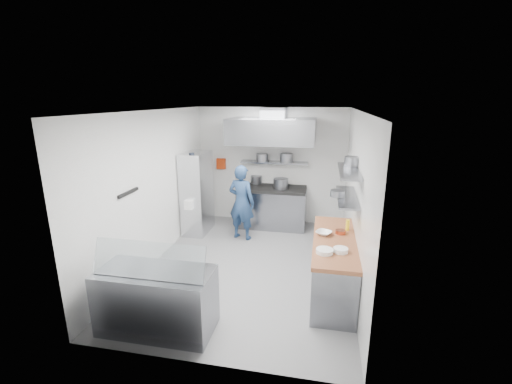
% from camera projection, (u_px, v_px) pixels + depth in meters
% --- Properties ---
extents(floor, '(5.00, 5.00, 0.00)m').
position_uv_depth(floor, '(250.00, 265.00, 6.37)').
color(floor, slate).
rests_on(floor, ground).
extents(ceiling, '(5.00, 5.00, 0.00)m').
position_uv_depth(ceiling, '(249.00, 111.00, 5.62)').
color(ceiling, silver).
rests_on(ceiling, wall_back).
extents(wall_back, '(3.60, 2.80, 0.02)m').
position_uv_depth(wall_back, '(271.00, 166.00, 8.36)').
color(wall_back, white).
rests_on(wall_back, floor).
extents(wall_front, '(3.60, 2.80, 0.02)m').
position_uv_depth(wall_front, '(199.00, 254.00, 3.63)').
color(wall_front, white).
rests_on(wall_front, floor).
extents(wall_left, '(2.80, 5.00, 0.02)m').
position_uv_depth(wall_left, '(155.00, 188.00, 6.33)').
color(wall_left, white).
rests_on(wall_left, floor).
extents(wall_right, '(2.80, 5.00, 0.02)m').
position_uv_depth(wall_right, '(356.00, 198.00, 5.66)').
color(wall_right, white).
rests_on(wall_right, floor).
extents(gas_range, '(1.60, 0.80, 0.90)m').
position_uv_depth(gas_range, '(272.00, 208.00, 8.21)').
color(gas_range, gray).
rests_on(gas_range, floor).
extents(cooktop, '(1.57, 0.78, 0.06)m').
position_uv_depth(cooktop, '(272.00, 189.00, 8.09)').
color(cooktop, black).
rests_on(cooktop, gas_range).
extents(stock_pot_left, '(0.28, 0.28, 0.20)m').
position_uv_depth(stock_pot_left, '(256.00, 179.00, 8.45)').
color(stock_pot_left, slate).
rests_on(stock_pot_left, cooktop).
extents(stock_pot_mid, '(0.35, 0.35, 0.24)m').
position_uv_depth(stock_pot_mid, '(281.00, 184.00, 7.95)').
color(stock_pot_mid, slate).
rests_on(stock_pot_mid, cooktop).
extents(over_range_shelf, '(1.60, 0.30, 0.04)m').
position_uv_depth(over_range_shelf, '(274.00, 162.00, 8.16)').
color(over_range_shelf, gray).
rests_on(over_range_shelf, wall_back).
extents(shelf_pot_a, '(0.29, 0.29, 0.18)m').
position_uv_depth(shelf_pot_a, '(262.00, 158.00, 8.14)').
color(shelf_pot_a, slate).
rests_on(shelf_pot_a, over_range_shelf).
extents(shelf_pot_b, '(0.30, 0.30, 0.22)m').
position_uv_depth(shelf_pot_b, '(286.00, 158.00, 7.99)').
color(shelf_pot_b, slate).
rests_on(shelf_pot_b, over_range_shelf).
extents(extractor_hood, '(1.90, 1.15, 0.55)m').
position_uv_depth(extractor_hood, '(272.00, 131.00, 7.56)').
color(extractor_hood, gray).
rests_on(extractor_hood, wall_back).
extents(hood_duct, '(0.55, 0.55, 0.24)m').
position_uv_depth(hood_duct, '(274.00, 113.00, 7.67)').
color(hood_duct, slate).
rests_on(hood_duct, extractor_hood).
extents(red_firebox, '(0.22, 0.10, 0.26)m').
position_uv_depth(red_firebox, '(221.00, 164.00, 8.53)').
color(red_firebox, '#BB320E').
rests_on(red_firebox, wall_back).
extents(chef, '(0.68, 0.53, 1.65)m').
position_uv_depth(chef, '(242.00, 202.00, 7.39)').
color(chef, navy).
rests_on(chef, floor).
extents(wire_rack, '(0.50, 0.90, 1.85)m').
position_uv_depth(wire_rack, '(197.00, 193.00, 7.76)').
color(wire_rack, silver).
rests_on(wire_rack, floor).
extents(rack_bin_a, '(0.17, 0.22, 0.19)m').
position_uv_depth(rack_bin_a, '(190.00, 204.00, 7.35)').
color(rack_bin_a, white).
rests_on(rack_bin_a, wire_rack).
extents(rack_bin_b, '(0.14, 0.18, 0.16)m').
position_uv_depth(rack_bin_b, '(194.00, 178.00, 7.52)').
color(rack_bin_b, yellow).
rests_on(rack_bin_b, wire_rack).
extents(rack_jar, '(0.11, 0.11, 0.18)m').
position_uv_depth(rack_jar, '(192.00, 157.00, 7.21)').
color(rack_jar, black).
rests_on(rack_jar, wire_rack).
extents(knife_strip, '(0.04, 0.55, 0.05)m').
position_uv_depth(knife_strip, '(128.00, 193.00, 5.43)').
color(knife_strip, black).
rests_on(knife_strip, wall_left).
extents(prep_counter_base, '(0.62, 2.00, 0.84)m').
position_uv_depth(prep_counter_base, '(333.00, 267.00, 5.41)').
color(prep_counter_base, gray).
rests_on(prep_counter_base, floor).
extents(prep_counter_top, '(0.65, 2.04, 0.06)m').
position_uv_depth(prep_counter_top, '(335.00, 241.00, 5.29)').
color(prep_counter_top, brown).
rests_on(prep_counter_top, prep_counter_base).
extents(plate_stack_a, '(0.24, 0.24, 0.06)m').
position_uv_depth(plate_stack_a, '(325.00, 251.00, 4.79)').
color(plate_stack_a, white).
rests_on(plate_stack_a, prep_counter_top).
extents(plate_stack_b, '(0.21, 0.21, 0.06)m').
position_uv_depth(plate_stack_b, '(341.00, 250.00, 4.82)').
color(plate_stack_b, white).
rests_on(plate_stack_b, prep_counter_top).
extents(copper_pan, '(0.16, 0.16, 0.06)m').
position_uv_depth(copper_pan, '(340.00, 232.00, 5.48)').
color(copper_pan, '#CE5F3A').
rests_on(copper_pan, prep_counter_top).
extents(squeeze_bottle, '(0.06, 0.06, 0.18)m').
position_uv_depth(squeeze_bottle, '(348.00, 225.00, 5.61)').
color(squeeze_bottle, yellow).
rests_on(squeeze_bottle, prep_counter_top).
extents(mixing_bowl, '(0.31, 0.31, 0.06)m').
position_uv_depth(mixing_bowl, '(324.00, 233.00, 5.44)').
color(mixing_bowl, white).
rests_on(mixing_bowl, prep_counter_top).
extents(wall_shelf_lower, '(0.30, 1.30, 0.04)m').
position_uv_depth(wall_shelf_lower, '(347.00, 197.00, 5.38)').
color(wall_shelf_lower, gray).
rests_on(wall_shelf_lower, wall_right).
extents(wall_shelf_upper, '(0.30, 1.30, 0.04)m').
position_uv_depth(wall_shelf_upper, '(349.00, 171.00, 5.27)').
color(wall_shelf_upper, gray).
rests_on(wall_shelf_upper, wall_right).
extents(shelf_pot_c, '(0.22, 0.22, 0.10)m').
position_uv_depth(shelf_pot_c, '(337.00, 193.00, 5.32)').
color(shelf_pot_c, slate).
rests_on(shelf_pot_c, wall_shelf_lower).
extents(shelf_pot_d, '(0.27, 0.27, 0.14)m').
position_uv_depth(shelf_pot_d, '(353.00, 161.00, 5.57)').
color(shelf_pot_d, slate).
rests_on(shelf_pot_d, wall_shelf_upper).
extents(display_case, '(1.50, 0.70, 0.85)m').
position_uv_depth(display_case, '(157.00, 300.00, 4.51)').
color(display_case, gray).
rests_on(display_case, floor).
extents(display_glass, '(1.47, 0.19, 0.42)m').
position_uv_depth(display_glass, '(148.00, 260.00, 4.23)').
color(display_glass, silver).
rests_on(display_glass, display_case).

